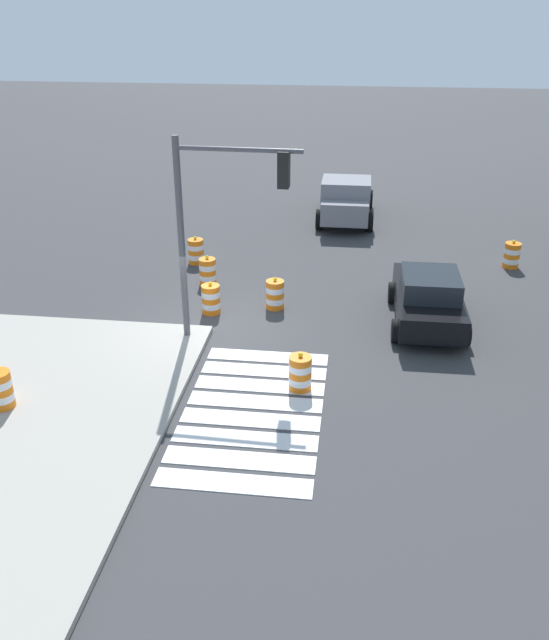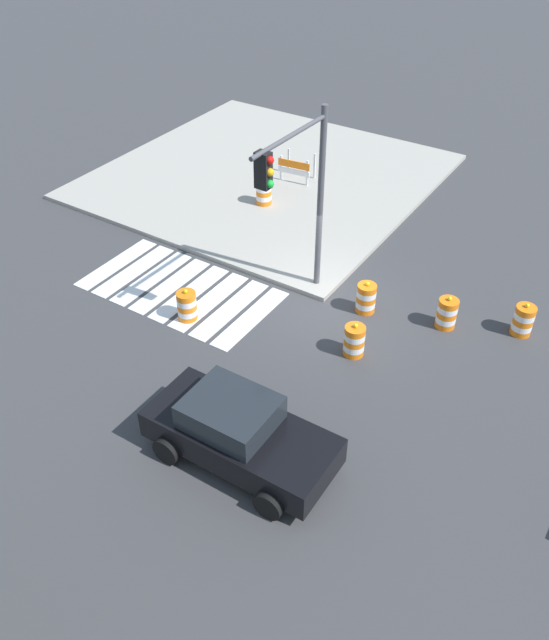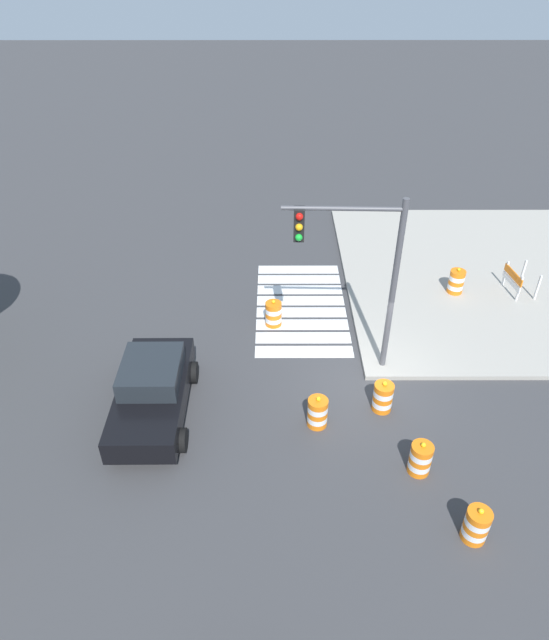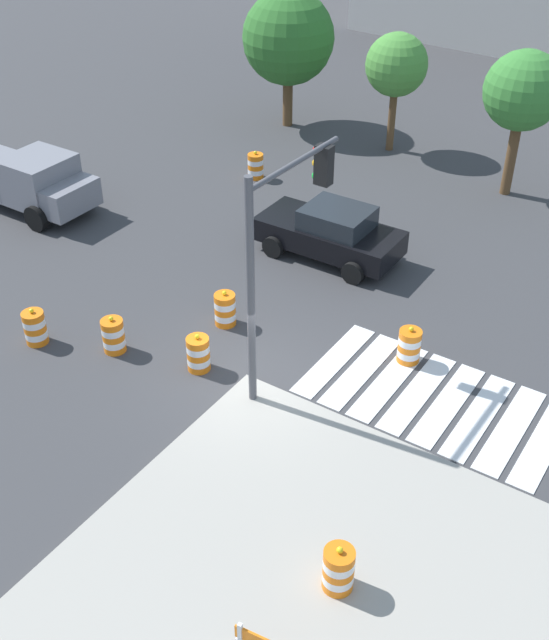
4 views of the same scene
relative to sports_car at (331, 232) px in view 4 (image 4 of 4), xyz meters
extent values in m
plane|color=#38383A|center=(1.30, -6.16, -0.81)|extent=(120.00, 120.00, 0.00)
cube|color=silver|center=(2.67, -4.36, -0.80)|extent=(0.60, 3.20, 0.02)
cube|color=silver|center=(3.42, -4.36, -0.80)|extent=(0.60, 3.20, 0.02)
cube|color=silver|center=(4.17, -4.36, -0.80)|extent=(0.60, 3.20, 0.02)
cube|color=silver|center=(4.92, -4.36, -0.80)|extent=(0.60, 3.20, 0.02)
cube|color=silver|center=(5.67, -4.36, -0.80)|extent=(0.60, 3.20, 0.02)
cube|color=silver|center=(6.42, -4.36, -0.80)|extent=(0.60, 3.20, 0.02)
cube|color=silver|center=(7.17, -4.36, -0.80)|extent=(0.60, 3.20, 0.02)
cube|color=silver|center=(7.92, -4.36, -0.80)|extent=(0.60, 3.20, 0.02)
cube|color=black|center=(-0.06, 0.00, -0.13)|extent=(4.31, 1.87, 0.70)
cube|color=#1E2328|center=(0.19, 0.00, 0.52)|extent=(1.91, 1.61, 0.60)
cylinder|color=black|center=(-1.40, -0.96, -0.48)|extent=(0.66, 0.24, 0.66)
cylinder|color=black|center=(-1.41, 0.94, -0.48)|extent=(0.66, 0.24, 0.66)
cylinder|color=black|center=(1.30, -0.94, -0.48)|extent=(0.66, 0.24, 0.66)
cylinder|color=black|center=(1.29, 0.96, -0.48)|extent=(0.66, 0.24, 0.66)
cube|color=slate|center=(-9.34, -2.69, 0.36)|extent=(1.91, 2.01, 1.50)
cube|color=slate|center=(-8.24, -2.69, 0.06)|extent=(1.41, 1.90, 0.90)
cylinder|color=black|center=(-8.54, -1.67, -0.39)|extent=(0.84, 0.30, 0.84)
cylinder|color=black|center=(-8.54, -3.71, -0.39)|extent=(0.84, 0.30, 0.84)
cylinder|color=black|center=(-11.94, -1.68, -0.39)|extent=(0.84, 0.30, 0.84)
cylinder|color=orange|center=(0.09, -6.45, -0.72)|extent=(0.56, 0.56, 0.18)
cylinder|color=white|center=(0.09, -6.45, -0.54)|extent=(0.56, 0.56, 0.18)
cylinder|color=orange|center=(0.09, -6.45, -0.36)|extent=(0.56, 0.56, 0.18)
cylinder|color=white|center=(0.09, -6.45, -0.18)|extent=(0.56, 0.56, 0.18)
cylinder|color=orange|center=(0.09, -6.45, 0.00)|extent=(0.56, 0.56, 0.18)
sphere|color=yellow|center=(0.09, -6.45, 0.15)|extent=(0.12, 0.12, 0.12)
cylinder|color=orange|center=(-2.13, -7.04, -0.72)|extent=(0.56, 0.56, 0.18)
cylinder|color=white|center=(-2.13, -7.04, -0.54)|extent=(0.56, 0.56, 0.18)
cylinder|color=orange|center=(-2.13, -7.04, -0.36)|extent=(0.56, 0.56, 0.18)
cylinder|color=white|center=(-2.13, -7.04, -0.18)|extent=(0.56, 0.56, 0.18)
cylinder|color=orange|center=(-2.13, -7.04, 0.00)|extent=(0.56, 0.56, 0.18)
sphere|color=yellow|center=(-2.13, -7.04, 0.15)|extent=(0.12, 0.12, 0.12)
cylinder|color=orange|center=(4.19, -3.36, -0.72)|extent=(0.56, 0.56, 0.18)
cylinder|color=white|center=(4.19, -3.36, -0.54)|extent=(0.56, 0.56, 0.18)
cylinder|color=orange|center=(4.19, -3.36, -0.36)|extent=(0.56, 0.56, 0.18)
cylinder|color=white|center=(4.19, -3.36, -0.18)|extent=(0.56, 0.56, 0.18)
cylinder|color=orange|center=(4.19, -3.36, 0.00)|extent=(0.56, 0.56, 0.18)
sphere|color=yellow|center=(4.19, -3.36, 0.15)|extent=(0.12, 0.12, 0.12)
cylinder|color=orange|center=(-5.02, 3.34, -0.72)|extent=(0.56, 0.56, 0.18)
cylinder|color=white|center=(-5.02, 3.34, -0.54)|extent=(0.56, 0.56, 0.18)
cylinder|color=orange|center=(-5.02, 3.34, -0.36)|extent=(0.56, 0.56, 0.18)
cylinder|color=white|center=(-5.02, 3.34, -0.18)|extent=(0.56, 0.56, 0.18)
cylinder|color=orange|center=(-5.02, 3.34, 0.00)|extent=(0.56, 0.56, 0.18)
sphere|color=yellow|center=(-5.02, 3.34, 0.15)|extent=(0.12, 0.12, 0.12)
cylinder|color=orange|center=(-0.51, -4.57, -0.72)|extent=(0.56, 0.56, 0.18)
cylinder|color=white|center=(-0.51, -4.57, -0.54)|extent=(0.56, 0.56, 0.18)
cylinder|color=orange|center=(-0.51, -4.57, -0.36)|extent=(0.56, 0.56, 0.18)
cylinder|color=white|center=(-0.51, -4.57, -0.18)|extent=(0.56, 0.56, 0.18)
cylinder|color=orange|center=(-0.51, -4.57, 0.00)|extent=(0.56, 0.56, 0.18)
sphere|color=yellow|center=(-0.51, -4.57, 0.15)|extent=(0.12, 0.12, 0.12)
cylinder|color=orange|center=(-4.02, -7.88, -0.72)|extent=(0.56, 0.56, 0.18)
cylinder|color=white|center=(-4.02, -7.88, -0.54)|extent=(0.56, 0.56, 0.18)
cylinder|color=orange|center=(-4.02, -7.88, -0.36)|extent=(0.56, 0.56, 0.18)
cylinder|color=white|center=(-4.02, -7.88, -0.18)|extent=(0.56, 0.56, 0.18)
cylinder|color=orange|center=(-4.02, -7.88, 0.00)|extent=(0.56, 0.56, 0.18)
sphere|color=yellow|center=(-4.02, -7.88, 0.15)|extent=(0.12, 0.12, 0.12)
cylinder|color=orange|center=(6.05, -10.10, -0.57)|extent=(0.56, 0.56, 0.18)
cylinder|color=white|center=(6.05, -10.10, -0.39)|extent=(0.56, 0.56, 0.18)
cylinder|color=orange|center=(6.05, -10.10, -0.21)|extent=(0.56, 0.56, 0.18)
cylinder|color=white|center=(6.05, -10.10, -0.03)|extent=(0.56, 0.56, 0.18)
cylinder|color=orange|center=(6.05, -10.10, 0.15)|extent=(0.56, 0.56, 0.18)
sphere|color=yellow|center=(6.05, -10.10, 0.30)|extent=(0.12, 0.12, 0.12)
cylinder|color=#4C4C51|center=(1.90, -6.76, 2.09)|extent=(0.18, 0.18, 5.50)
cylinder|color=#4C4C51|center=(1.95, -5.16, 4.54)|extent=(0.22, 3.20, 0.12)
cube|color=black|center=(1.98, -4.04, 4.09)|extent=(0.37, 0.29, 0.90)
sphere|color=red|center=(1.79, -4.03, 4.39)|extent=(0.20, 0.20, 0.20)
sphere|color=#F2A514|center=(1.79, -4.03, 4.09)|extent=(0.20, 0.20, 0.20)
sphere|color=green|center=(1.79, -4.03, 3.79)|extent=(0.20, 0.20, 0.20)
cylinder|color=brown|center=(2.86, 7.09, 0.53)|extent=(0.35, 0.35, 2.69)
sphere|color=#387F33|center=(2.86, 7.09, 2.78)|extent=(2.57, 2.57, 2.57)
cylinder|color=brown|center=(-2.21, 8.33, 0.41)|extent=(0.28, 0.28, 2.45)
sphere|color=#478C38|center=(-2.21, 8.33, 2.44)|extent=(2.28, 2.28, 2.28)
cylinder|color=brown|center=(-6.88, 8.32, 0.31)|extent=(0.40, 0.40, 2.25)
sphere|color=#2D6B28|center=(-6.88, 8.32, 2.69)|extent=(3.60, 3.60, 3.60)
camera|label=1|loc=(18.42, -2.20, 7.92)|focal=37.92mm
camera|label=2|loc=(-6.05, 7.90, 10.87)|focal=37.16mm
camera|label=3|loc=(-11.40, -3.37, 10.57)|focal=31.24mm
camera|label=4|loc=(9.89, -17.89, 11.09)|focal=43.90mm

